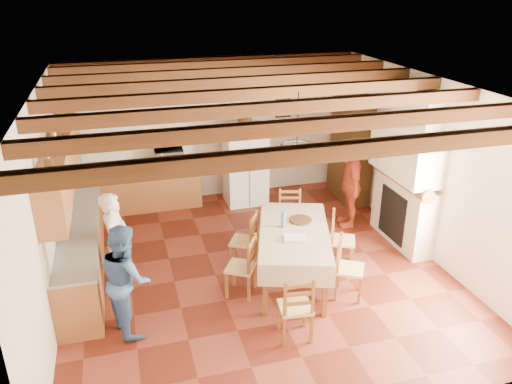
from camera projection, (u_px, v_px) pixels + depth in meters
floor at (255, 270)px, 8.24m from camera, size 6.00×6.50×0.02m
ceiling at (255, 87)px, 7.05m from camera, size 6.00×6.50×0.02m
wall_back at (213, 129)px, 10.52m from camera, size 6.00×0.02×3.00m
wall_front at (348, 310)px, 4.76m from camera, size 6.00×0.02×3.00m
wall_left at (46, 208)px, 6.88m from camera, size 0.02×6.50×3.00m
wall_right at (427, 166)px, 8.40m from camera, size 0.02×6.50×3.00m
ceiling_beams at (255, 94)px, 7.09m from camera, size 6.00×6.30×0.16m
lower_cabinets_left at (82, 238)px, 8.31m from camera, size 0.60×4.30×0.86m
lower_cabinets_back at (144, 189)px, 10.28m from camera, size 2.30×0.60×0.86m
countertop_left at (79, 214)px, 8.13m from camera, size 0.62×4.30×0.04m
countertop_back at (142, 168)px, 10.10m from camera, size 2.34×0.62×0.04m
backsplash_left at (57, 198)px, 7.93m from camera, size 0.03×4.30×0.60m
backsplash_back at (139, 149)px, 10.23m from camera, size 2.30×0.03×0.60m
upper_cabinets at (61, 159)px, 7.72m from camera, size 0.35×4.20×0.70m
fireplace at (404, 170)px, 8.55m from camera, size 0.56×1.60×2.80m
wall_picture at (283, 108)px, 10.75m from camera, size 0.34×0.03×0.42m
refrigerator at (245, 164)px, 10.42m from camera, size 0.85×0.70×1.68m
hutch at (350, 147)px, 10.52m from camera, size 0.60×1.29×2.28m
dining_table at (294, 235)px, 7.62m from camera, size 1.62×2.25×0.89m
chandelier at (297, 145)px, 7.05m from camera, size 0.47×0.47×0.03m
chair_left_near at (241, 266)px, 7.41m from camera, size 0.56×0.56×0.96m
chair_left_far at (243, 240)px, 8.15m from camera, size 0.55×0.56×0.96m
chair_right_near at (350, 268)px, 7.37m from camera, size 0.56×0.57×0.96m
chair_right_far at (343, 239)px, 8.17m from camera, size 0.54×0.55×0.96m
chair_end_near at (295, 306)px, 6.51m from camera, size 0.46×0.45×0.96m
chair_end_far at (290, 217)px, 8.95m from camera, size 0.51×0.50×0.96m
person_man at (117, 243)px, 7.41m from camera, size 0.54×0.67×1.60m
person_woman_blue at (126, 279)px, 6.56m from camera, size 0.78×0.90×1.56m
person_woman_red at (351, 185)px, 9.41m from camera, size 0.65×1.05×1.67m
microwave at (169, 157)px, 10.17m from camera, size 0.60×0.42×0.32m
fridge_vase at (245, 118)px, 10.03m from camera, size 0.34×0.34×0.30m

